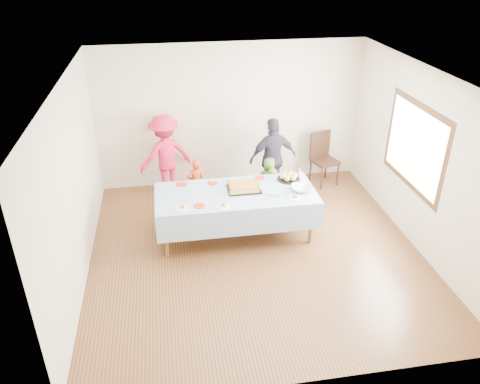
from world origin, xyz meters
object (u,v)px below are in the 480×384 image
Objects in this scene: party_table at (236,196)px; adult_left at (165,155)px; dining_chair at (323,155)px; birthday_cake at (244,187)px.

party_table is 2.00m from adult_left.
dining_chair reaches higher than party_table.
birthday_cake is at bearing 106.11° from adult_left.
birthday_cake is 0.34× the size of adult_left.
party_table is at bearing -158.10° from dining_chair.
birthday_cake is at bearing 29.32° from party_table.
adult_left is at bearing 121.61° from party_table.
adult_left reaches higher than party_table.
birthday_cake is 2.40m from dining_chair.
birthday_cake is (0.14, 0.08, 0.10)m from party_table.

